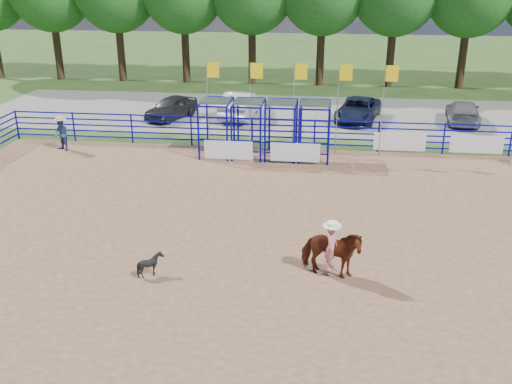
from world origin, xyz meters
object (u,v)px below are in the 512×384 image
at_px(car_c, 358,110).
at_px(calf, 151,264).
at_px(car_b, 240,104).
at_px(horse_and_rider, 331,250).
at_px(spectator_cowboy, 62,134).
at_px(car_d, 463,112).
at_px(car_a, 171,107).

bearing_deg(car_c, calf, -97.13).
bearing_deg(car_b, horse_and_rider, 111.16).
relative_size(calf, spectator_cowboy, 0.44).
relative_size(calf, car_b, 0.15).
bearing_deg(horse_and_rider, spectator_cowboy, 140.48).
relative_size(car_c, car_d, 1.06).
distance_m(calf, spectator_cowboy, 13.36).
xyz_separation_m(car_a, car_c, (10.67, 0.76, -0.01)).
height_order(spectator_cowboy, car_b, spectator_cowboy).
bearing_deg(car_a, car_b, 32.53).
bearing_deg(car_a, car_c, 25.82).
height_order(horse_and_rider, spectator_cowboy, horse_and_rider).
relative_size(car_a, car_d, 0.88).
xyz_separation_m(spectator_cowboy, car_d, (20.07, 7.61, -0.20)).
bearing_deg(horse_and_rider, calf, -173.75).
xyz_separation_m(car_c, car_d, (5.81, 0.17, -0.01)).
relative_size(horse_and_rider, car_d, 0.56).
bearing_deg(car_a, horse_and_rider, -40.33).
xyz_separation_m(horse_and_rider, car_c, (1.60, 17.88, -0.23)).
distance_m(horse_and_rider, car_c, 17.95).
distance_m(calf, car_a, 18.13).
bearing_deg(horse_and_rider, car_d, 67.68).
relative_size(calf, car_a, 0.19).
relative_size(horse_and_rider, car_a, 0.63).
bearing_deg(horse_and_rider, car_b, 106.11).
relative_size(car_a, car_c, 0.83).
relative_size(spectator_cowboy, car_b, 0.35).
bearing_deg(car_c, horse_and_rider, -82.33).
distance_m(horse_and_rider, spectator_cowboy, 16.40).
distance_m(horse_and_rider, car_a, 19.38).
bearing_deg(horse_and_rider, car_c, 84.89).
bearing_deg(car_b, car_d, -174.12).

